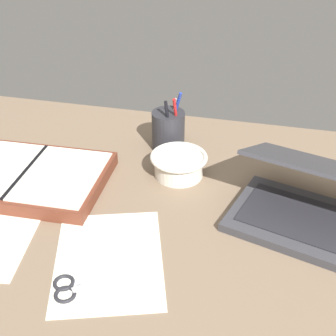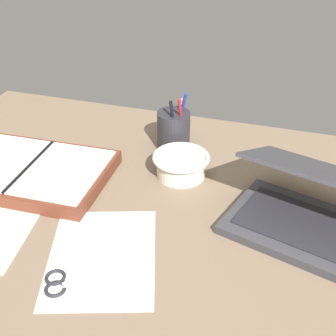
# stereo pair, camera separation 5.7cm
# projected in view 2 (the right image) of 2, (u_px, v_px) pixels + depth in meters

# --- Properties ---
(desk_top) EXTENTS (1.40, 1.00, 0.02)m
(desk_top) POSITION_uv_depth(u_px,v_px,m) (163.00, 228.00, 0.97)
(desk_top) COLOR #75604C
(desk_top) RESTS_ON ground
(laptop) EXTENTS (0.40, 0.35, 0.15)m
(laptop) POSITION_uv_depth(u_px,v_px,m) (322.00, 213.00, 0.92)
(laptop) COLOR #38383D
(laptop) RESTS_ON desk_top
(bowl) EXTENTS (0.14, 0.14, 0.06)m
(bowl) POSITION_uv_depth(u_px,v_px,m) (181.00, 164.00, 1.10)
(bowl) COLOR silver
(bowl) RESTS_ON desk_top
(pen_cup) EXTENTS (0.08, 0.08, 0.16)m
(pen_cup) POSITION_uv_depth(u_px,v_px,m) (174.00, 130.00, 1.20)
(pen_cup) COLOR #28282D
(pen_cup) RESTS_ON desk_top
(planner) EXTENTS (0.37, 0.26, 0.04)m
(planner) POSITION_uv_depth(u_px,v_px,m) (31.00, 171.00, 1.10)
(planner) COLOR brown
(planner) RESTS_ON desk_top
(scissors) EXTENTS (0.14, 0.10, 0.01)m
(scissors) POSITION_uv_depth(u_px,v_px,m) (66.00, 282.00, 0.83)
(scissors) COLOR #B7B7BC
(scissors) RESTS_ON desk_top
(paper_sheet_front) EXTENTS (0.27, 0.32, 0.00)m
(paper_sheet_front) POSITION_uv_depth(u_px,v_px,m) (102.00, 256.00, 0.89)
(paper_sheet_front) COLOR silver
(paper_sheet_front) RESTS_ON desk_top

